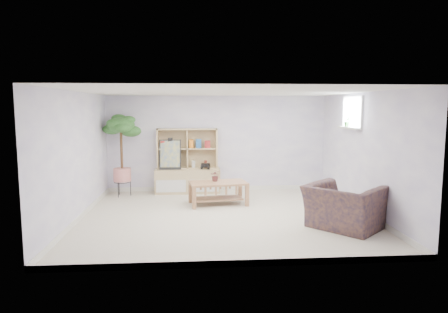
{
  "coord_description": "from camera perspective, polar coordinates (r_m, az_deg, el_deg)",
  "views": [
    {
      "loc": [
        -0.57,
        -7.55,
        2.1
      ],
      "look_at": [
        0.04,
        0.65,
        1.09
      ],
      "focal_mm": 32.0,
      "sensor_mm": 36.0,
      "label": 1
    }
  ],
  "objects": [
    {
      "name": "storage_unit",
      "position": [
        9.88,
        -5.25,
        -0.64
      ],
      "size": [
        1.59,
        0.54,
        1.59
      ],
      "primitive_type": null,
      "color": "tan",
      "rests_on": "floor"
    },
    {
      "name": "table_plant",
      "position": [
        8.72,
        -1.22,
        -2.75
      ],
      "size": [
        0.23,
        0.2,
        0.25
      ],
      "primitive_type": "imported",
      "rotation": [
        0.0,
        0.0,
        -0.02
      ],
      "color": "#205D25",
      "rests_on": "coffee_table"
    },
    {
      "name": "baseboard",
      "position": [
        7.84,
        0.09,
        -8.18
      ],
      "size": [
        5.5,
        5.0,
        0.1
      ],
      "primitive_type": null,
      "color": "white",
      "rests_on": "floor"
    },
    {
      "name": "ceiling",
      "position": [
        7.57,
        0.09,
        9.24
      ],
      "size": [
        5.5,
        5.0,
        0.01
      ],
      "primitive_type": "cube",
      "color": "white",
      "rests_on": "walls"
    },
    {
      "name": "sill_plant",
      "position": [
        8.91,
        17.15,
        4.82
      ],
      "size": [
        0.15,
        0.14,
        0.22
      ],
      "primitive_type": "imported",
      "rotation": [
        0.0,
        0.0,
        0.43
      ],
      "color": "#1F491C",
      "rests_on": "window_sill"
    },
    {
      "name": "coffee_table",
      "position": [
        8.73,
        -0.84,
        -5.26
      ],
      "size": [
        1.31,
        0.84,
        0.5
      ],
      "primitive_type": null,
      "rotation": [
        0.0,
        0.0,
        0.15
      ],
      "color": "#A46F47",
      "rests_on": "floor"
    },
    {
      "name": "toy_truck",
      "position": [
        9.84,
        -2.66,
        -1.34
      ],
      "size": [
        0.33,
        0.25,
        0.16
      ],
      "primitive_type": null,
      "rotation": [
        0.0,
        0.0,
        -0.16
      ],
      "color": "black",
      "rests_on": "storage_unit"
    },
    {
      "name": "walls",
      "position": [
        7.62,
        0.09,
        0.19
      ],
      "size": [
        5.51,
        5.01,
        2.4
      ],
      "color": "#BDB3E1",
      "rests_on": "floor"
    },
    {
      "name": "floor",
      "position": [
        7.86,
        0.09,
        -8.53
      ],
      "size": [
        5.5,
        5.0,
        0.01
      ],
      "primitive_type": "cube",
      "color": "silver",
      "rests_on": "ground"
    },
    {
      "name": "armchair",
      "position": [
        7.3,
        16.74,
        -6.5
      ],
      "size": [
        1.56,
        1.57,
        0.88
      ],
      "primitive_type": "imported",
      "rotation": [
        0.0,
        0.0,
        2.31
      ],
      "color": "#151634",
      "rests_on": "floor"
    },
    {
      "name": "window_sill",
      "position": [
        8.78,
        17.48,
        3.91
      ],
      "size": [
        0.14,
        1.0,
        0.04
      ],
      "primitive_type": "cube",
      "color": "white",
      "rests_on": "walls"
    },
    {
      "name": "floor_tree",
      "position": [
        9.76,
        -14.42,
        0.15
      ],
      "size": [
        0.8,
        0.8,
        1.95
      ],
      "primitive_type": null,
      "rotation": [
        0.0,
        0.0,
        0.12
      ],
      "color": "#1F491C",
      "rests_on": "floor"
    },
    {
      "name": "window",
      "position": [
        8.79,
        17.92,
        5.99
      ],
      "size": [
        0.1,
        0.98,
        0.68
      ],
      "primitive_type": null,
      "color": "white",
      "rests_on": "walls"
    },
    {
      "name": "poster",
      "position": [
        9.82,
        -7.7,
        0.27
      ],
      "size": [
        0.53,
        0.14,
        0.73
      ],
      "primitive_type": null,
      "rotation": [
        0.0,
        0.0,
        -0.03
      ],
      "color": "yellow",
      "rests_on": "storage_unit"
    }
  ]
}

